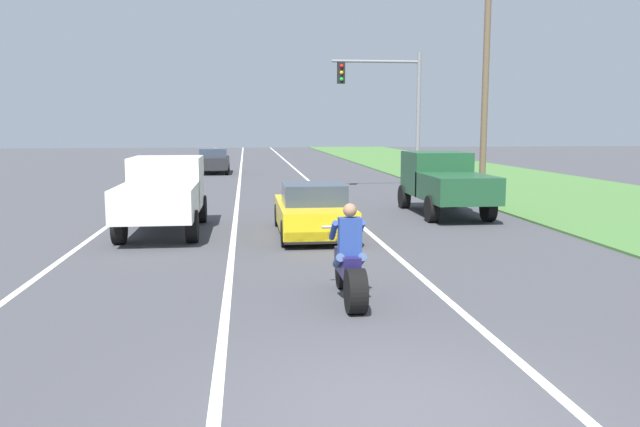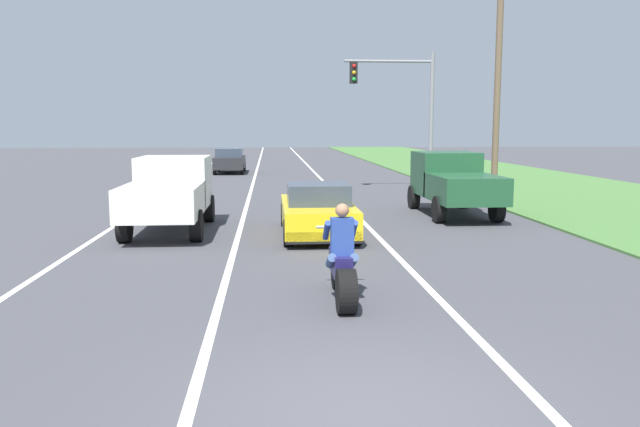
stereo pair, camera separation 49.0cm
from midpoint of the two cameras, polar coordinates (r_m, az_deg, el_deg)
name	(u,v)px [view 1 (the left image)]	position (r m, az deg, el deg)	size (l,w,h in m)	color
ground_plane	(397,414)	(6.66, 4.70, -17.40)	(160.00, 160.00, 0.00)	#424247
lane_stripe_left_solid	(147,198)	(26.39, -15.71, 1.36)	(0.14, 120.00, 0.01)	white
lane_stripe_right_solid	(326,196)	(26.23, 0.01, 1.61)	(0.14, 120.00, 0.01)	white
lane_stripe_centre_dashed	(238,197)	(26.06, -7.87, 1.50)	(0.14, 120.00, 0.01)	white
grass_verge_right	(560,192)	(29.18, 20.18, 1.81)	(10.00, 120.00, 0.06)	#477538
motorcycle_with_rider	(350,267)	(10.29, 1.28, -4.77)	(0.70, 2.21, 1.62)	black
sports_car_yellow	(313,211)	(16.64, -1.47, 0.19)	(1.84, 4.30, 1.37)	yellow
pickup_truck_left_lane_white	(163,191)	(17.60, -14.57, 1.92)	(2.02, 4.80, 1.98)	silver
pickup_truck_right_shoulder_dark_green	(444,180)	(20.87, 10.36, 2.93)	(2.02, 4.80, 1.98)	#1E4C2D
traffic_light_mast_near	(393,100)	(28.47, 5.99, 10.01)	(3.93, 0.34, 6.00)	gray
utility_pole_roadside	(485,99)	(24.93, 13.93, 9.86)	(0.24, 0.24, 7.65)	brown
distant_car_far_ahead	(214,161)	(39.22, -9.80, 4.68)	(1.80, 4.00, 1.50)	#262628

